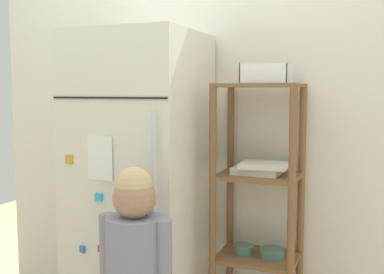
{
  "coord_description": "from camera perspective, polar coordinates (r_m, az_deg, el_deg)",
  "views": [
    {
      "loc": [
        0.99,
        -2.11,
        1.3
      ],
      "look_at": [
        0.14,
        0.02,
        1.08
      ],
      "focal_mm": 43.73,
      "sensor_mm": 36.0,
      "label": 1
    }
  ],
  "objects": [
    {
      "name": "fruit_bin",
      "position": [
        2.33,
        9.18,
        7.33
      ],
      "size": [
        0.23,
        0.18,
        0.09
      ],
      "color": "white",
      "rests_on": "pantry_shelf_unit"
    },
    {
      "name": "refrigerator",
      "position": [
        2.46,
        -6.26,
        -6.23
      ],
      "size": [
        0.6,
        0.64,
        1.6
      ],
      "color": "silver",
      "rests_on": "ground"
    },
    {
      "name": "pantry_shelf_unit",
      "position": [
        2.39,
        8.11,
        -7.09
      ],
      "size": [
        0.42,
        0.33,
        1.34
      ],
      "color": "brown",
      "rests_on": "ground"
    },
    {
      "name": "child_standing",
      "position": [
        1.98,
        -6.94,
        -15.04
      ],
      "size": [
        0.32,
        0.24,
        1.0
      ],
      "color": "#45423A",
      "rests_on": "ground"
    },
    {
      "name": "kitchen_wall_back",
      "position": [
        2.67,
        -0.21,
        0.14
      ],
      "size": [
        2.53,
        0.03,
        2.1
      ],
      "primitive_type": "cube",
      "color": "silver",
      "rests_on": "ground"
    }
  ]
}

